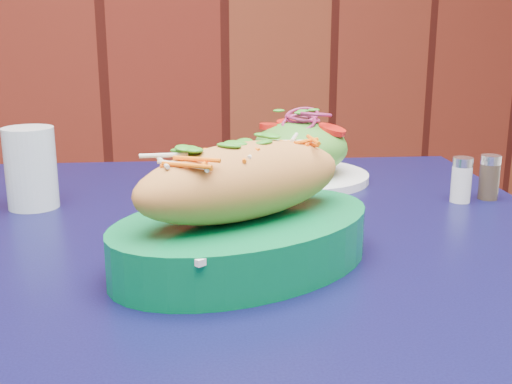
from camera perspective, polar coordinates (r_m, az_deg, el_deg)
name	(u,v)px	position (r m, az deg, el deg)	size (l,w,h in m)	color
cafe_table	(234,300)	(0.78, -1.96, -9.54)	(0.97, 0.97, 0.75)	black
banh_mi_basket	(244,216)	(0.63, -1.11, -2.12)	(0.33, 0.27, 0.13)	#046C37
salad_plate	(300,153)	(0.98, 3.93, 3.46)	(0.21, 0.21, 0.11)	white
water_glass	(31,168)	(0.88, -19.38, 2.03)	(0.07, 0.07, 0.11)	silver
salt_shaker	(461,180)	(0.91, 17.80, 1.04)	(0.03, 0.03, 0.06)	white
pepper_shaker	(489,177)	(0.93, 20.03, 1.24)	(0.03, 0.03, 0.06)	#3F3326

